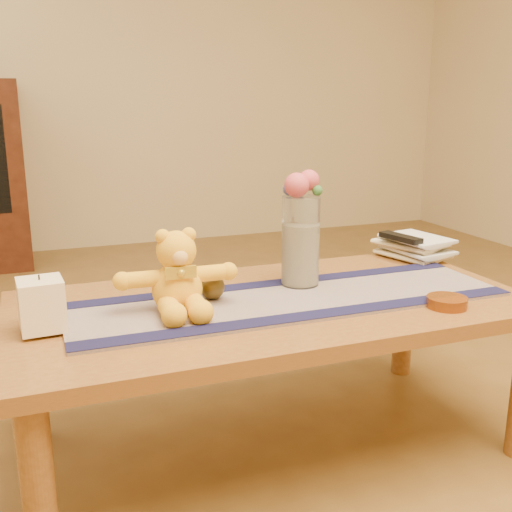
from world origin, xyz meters
name	(u,v)px	position (x,y,z in m)	size (l,w,h in m)	color
floor	(272,445)	(0.00, 0.00, 0.00)	(5.50, 5.50, 0.00)	brown
wall_back	(111,42)	(0.00, 2.75, 1.35)	(5.50, 5.50, 0.00)	tan
coffee_table_top	(273,307)	(0.00, 0.00, 0.43)	(1.40, 0.70, 0.04)	brown
table_leg_fl	(39,491)	(-0.64, -0.29, 0.21)	(0.07, 0.07, 0.41)	brown
table_leg_bl	(32,375)	(-0.64, 0.29, 0.21)	(0.07, 0.07, 0.41)	brown
table_leg_br	(404,320)	(0.64, 0.29, 0.21)	(0.07, 0.07, 0.41)	brown
persian_runner	(290,299)	(0.04, -0.02, 0.45)	(1.20, 0.35, 0.01)	#1C244F
runner_border_near	(314,315)	(0.04, -0.17, 0.46)	(1.20, 0.06, 0.00)	#121135
runner_border_far	(271,283)	(0.04, 0.12, 0.46)	(1.20, 0.06, 0.00)	#121135
teddy_bear	(177,272)	(-0.27, 0.00, 0.56)	(0.30, 0.25, 0.20)	yellow
pillar_candle	(42,305)	(-0.60, -0.02, 0.52)	(0.10, 0.10, 0.12)	#FFE3BB
candle_wick	(39,277)	(-0.60, -0.02, 0.59)	(0.00, 0.00, 0.01)	black
glass_vase	(301,241)	(0.12, 0.09, 0.59)	(0.11, 0.11, 0.26)	silver
potpourri_fill	(300,254)	(0.12, 0.09, 0.55)	(0.09, 0.09, 0.18)	beige
rose_left	(297,185)	(0.10, 0.08, 0.75)	(0.07, 0.07, 0.07)	#CA4753
rose_right	(309,180)	(0.15, 0.09, 0.76)	(0.06, 0.06, 0.06)	#CA4753
blue_flower_back	(300,185)	(0.13, 0.12, 0.75)	(0.04, 0.04, 0.04)	#474F9A
blue_flower_side	(289,189)	(0.09, 0.11, 0.74)	(0.04, 0.04, 0.04)	#474F9A
leaf_sprig	(317,190)	(0.16, 0.07, 0.74)	(0.03, 0.03, 0.03)	#33662D
bronze_ball	(212,287)	(-0.16, 0.05, 0.49)	(0.07, 0.07, 0.07)	#4B3D19
book_bottom	(397,258)	(0.55, 0.23, 0.46)	(0.17, 0.22, 0.02)	beige
book_lower	(399,253)	(0.56, 0.23, 0.48)	(0.16, 0.22, 0.02)	beige
book_upper	(396,248)	(0.55, 0.23, 0.50)	(0.17, 0.22, 0.02)	beige
book_top	(399,242)	(0.56, 0.23, 0.52)	(0.16, 0.22, 0.02)	beige
tv_remote	(401,238)	(0.56, 0.22, 0.54)	(0.04, 0.16, 0.02)	black
amber_dish	(447,302)	(0.41, -0.22, 0.46)	(0.11, 0.11, 0.03)	#BF5914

